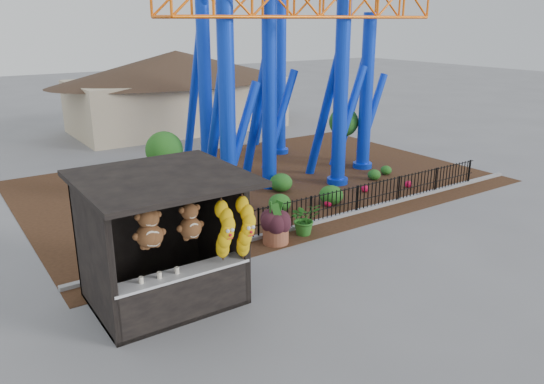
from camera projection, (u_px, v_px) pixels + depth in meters
ground at (297, 285)px, 13.23m from camera, size 120.00×120.00×0.00m
mulch_bed at (259, 182)px, 21.66m from camera, size 18.00×12.00×0.02m
curb at (339, 216)px, 17.71m from camera, size 18.00×0.18×0.12m
prize_booth at (168, 244)px, 11.87m from camera, size 3.50×3.40×3.12m
picket_fence at (360, 199)px, 18.05m from camera, size 12.20×0.06×1.00m
roller_coaster at (278, 16)px, 20.44m from camera, size 11.00×6.37×10.82m
terracotta_planter at (276, 234)px, 15.65m from camera, size 0.97×0.97×0.57m
planter_foliage at (276, 215)px, 15.46m from camera, size 0.70×0.70×0.64m
potted_plant at (305, 218)px, 16.23m from camera, size 1.06×0.96×1.03m
landscaping at (312, 190)px, 19.59m from camera, size 7.24×3.10×0.70m
pavilion at (177, 77)px, 31.22m from camera, size 15.00×15.00×4.80m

